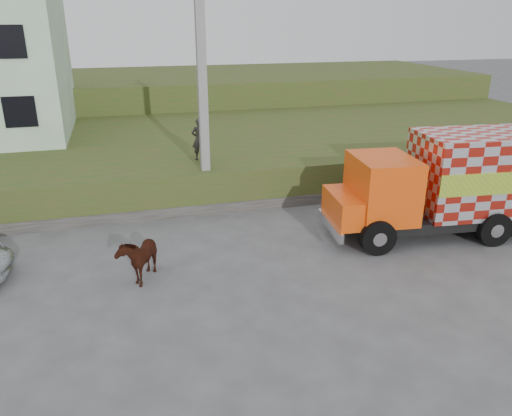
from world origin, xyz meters
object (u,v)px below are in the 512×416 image
object	(u,v)px
cargo_truck	(456,183)
cow	(139,256)
pedestrian	(199,139)
utility_pole	(203,96)

from	to	relation	value
cargo_truck	cow	distance (m)	9.93
cargo_truck	pedestrian	distance (m)	9.11
pedestrian	cow	bearing A→B (deg)	61.85
cargo_truck	pedestrian	size ratio (longest dim) A/B	4.76
cargo_truck	cow	bearing A→B (deg)	-171.75
cow	pedestrian	world-z (taller)	pedestrian
utility_pole	pedestrian	distance (m)	2.25
cow	utility_pole	bearing A→B (deg)	85.23
utility_pole	cow	xyz separation A→B (m)	(-2.62, -4.59, -3.43)
utility_pole	cargo_truck	size ratio (longest dim) A/B	1.07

